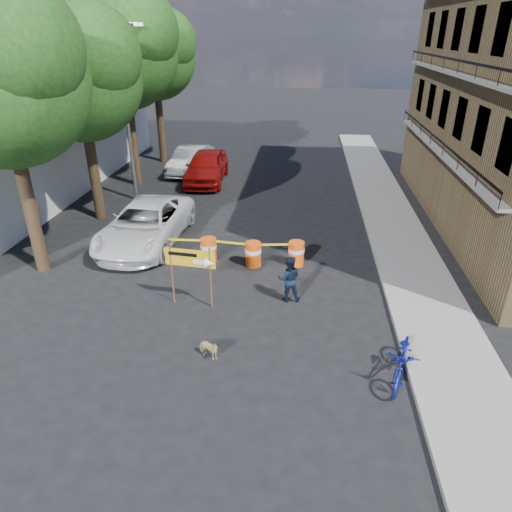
% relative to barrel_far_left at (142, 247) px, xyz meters
% --- Properties ---
extents(ground, '(120.00, 120.00, 0.00)m').
position_rel_barrel_far_left_xyz_m(ground, '(3.54, -3.17, -0.47)').
color(ground, black).
rests_on(ground, ground).
extents(sidewalk_east, '(2.40, 40.00, 0.15)m').
position_rel_barrel_far_left_xyz_m(sidewalk_east, '(9.74, 2.83, -0.40)').
color(sidewalk_east, gray).
rests_on(sidewalk_east, ground).
extents(tree_near, '(5.46, 5.20, 9.15)m').
position_rel_barrel_far_left_xyz_m(tree_near, '(-3.20, -1.16, 5.89)').
color(tree_near, '#332316').
rests_on(tree_near, ground).
extents(tree_mid_a, '(5.25, 5.00, 8.68)m').
position_rel_barrel_far_left_xyz_m(tree_mid_a, '(-3.20, 3.84, 5.53)').
color(tree_mid_a, '#332316').
rests_on(tree_mid_a, ground).
extents(tree_mid_b, '(5.67, 5.40, 9.62)m').
position_rel_barrel_far_left_xyz_m(tree_mid_b, '(-3.19, 8.84, 6.24)').
color(tree_mid_b, '#332316').
rests_on(tree_mid_b, ground).
extents(tree_far, '(5.04, 4.80, 8.84)m').
position_rel_barrel_far_left_xyz_m(tree_far, '(-3.20, 13.84, 5.74)').
color(tree_far, '#332316').
rests_on(tree_far, ground).
extents(streetlamp, '(1.25, 0.18, 8.00)m').
position_rel_barrel_far_left_xyz_m(streetlamp, '(-2.40, 6.33, 3.90)').
color(streetlamp, gray).
rests_on(streetlamp, ground).
extents(barrel_far_left, '(0.58, 0.58, 0.90)m').
position_rel_barrel_far_left_xyz_m(barrel_far_left, '(0.00, 0.00, 0.00)').
color(barrel_far_left, '#E34F0D').
rests_on(barrel_far_left, ground).
extents(barrel_mid_left, '(0.58, 0.58, 0.90)m').
position_rel_barrel_far_left_xyz_m(barrel_mid_left, '(2.46, 0.09, 0.00)').
color(barrel_mid_left, '#E34F0D').
rests_on(barrel_mid_left, ground).
extents(barrel_mid_right, '(0.58, 0.58, 0.90)m').
position_rel_barrel_far_left_xyz_m(barrel_mid_right, '(4.12, -0.11, 0.00)').
color(barrel_mid_right, '#E34F0D').
rests_on(barrel_mid_right, ground).
extents(barrel_far_right, '(0.58, 0.58, 0.90)m').
position_rel_barrel_far_left_xyz_m(barrel_far_right, '(5.64, 0.10, 0.00)').
color(barrel_far_right, '#E34F0D').
rests_on(barrel_far_right, ground).
extents(detour_sign, '(1.55, 0.34, 2.00)m').
position_rel_barrel_far_left_xyz_m(detour_sign, '(2.77, -2.94, 1.00)').
color(detour_sign, '#592D19').
rests_on(detour_sign, ground).
extents(pedestrian, '(0.80, 0.66, 1.52)m').
position_rel_barrel_far_left_xyz_m(pedestrian, '(5.47, -2.32, 0.29)').
color(pedestrian, black).
rests_on(pedestrian, ground).
extents(bicycle, '(1.04, 1.28, 2.11)m').
position_rel_barrel_far_left_xyz_m(bicycle, '(8.34, -5.64, 0.58)').
color(bicycle, '#141FA6').
rests_on(bicycle, ground).
extents(dog, '(0.73, 0.55, 0.56)m').
position_rel_barrel_far_left_xyz_m(dog, '(3.53, -5.39, -0.19)').
color(dog, '#D3BE79').
rests_on(dog, ground).
extents(suv_white, '(2.90, 5.85, 1.59)m').
position_rel_barrel_far_left_xyz_m(suv_white, '(-0.30, 1.40, 0.33)').
color(suv_white, white).
rests_on(suv_white, ground).
extents(sedan_red, '(2.22, 5.13, 1.72)m').
position_rel_barrel_far_left_xyz_m(sedan_red, '(0.42, 9.75, 0.39)').
color(sedan_red, '#990F0C').
rests_on(sedan_red, ground).
extents(sedan_silver, '(2.05, 4.73, 1.51)m').
position_rel_barrel_far_left_xyz_m(sedan_silver, '(-0.88, 11.51, 0.28)').
color(sedan_silver, '#B8BAC0').
rests_on(sedan_silver, ground).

